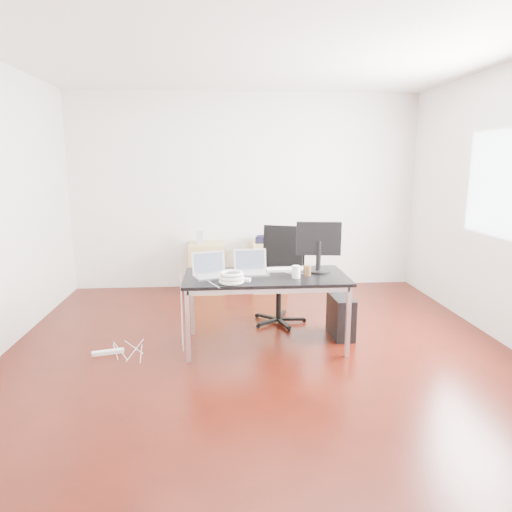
{
  "coord_description": "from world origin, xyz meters",
  "views": [
    {
      "loc": [
        -0.37,
        -4.17,
        1.82
      ],
      "look_at": [
        0.0,
        0.55,
        0.85
      ],
      "focal_mm": 32.0,
      "sensor_mm": 36.0,
      "label": 1
    }
  ],
  "objects": [
    {
      "name": "room_shell",
      "position": [
        0.04,
        0.0,
        1.4
      ],
      "size": [
        5.0,
        5.0,
        5.0
      ],
      "color": "#340C05",
      "rests_on": "ground"
    },
    {
      "name": "desk",
      "position": [
        0.07,
        0.18,
        0.68
      ],
      "size": [
        1.6,
        0.8,
        0.73
      ],
      "color": "black",
      "rests_on": "ground"
    },
    {
      "name": "office_chair",
      "position": [
        0.31,
        0.91,
        0.61
      ],
      "size": [
        0.62,
        0.63,
        1.08
      ],
      "rotation": [
        0.0,
        0.0,
        -0.36
      ],
      "color": "black",
      "rests_on": "ground"
    },
    {
      "name": "filing_cabinet_left",
      "position": [
        -0.57,
        2.23,
        0.35
      ],
      "size": [
        0.5,
        0.5,
        0.7
      ],
      "primitive_type": "cube",
      "color": "tan",
      "rests_on": "ground"
    },
    {
      "name": "filing_cabinet_right",
      "position": [
        0.33,
        2.23,
        0.35
      ],
      "size": [
        0.5,
        0.5,
        0.7
      ],
      "primitive_type": "cube",
      "color": "tan",
      "rests_on": "ground"
    },
    {
      "name": "pc_tower",
      "position": [
        0.89,
        0.36,
        0.22
      ],
      "size": [
        0.22,
        0.46,
        0.44
      ],
      "primitive_type": "cube",
      "rotation": [
        0.0,
        0.0,
        0.04
      ],
      "color": "black",
      "rests_on": "ground"
    },
    {
      "name": "wastebasket",
      "position": [
        0.25,
        2.25,
        0.14
      ],
      "size": [
        0.26,
        0.26,
        0.28
      ],
      "primitive_type": "cylinder",
      "rotation": [
        0.0,
        0.0,
        0.11
      ],
      "color": "black",
      "rests_on": "ground"
    },
    {
      "name": "power_strip",
      "position": [
        -1.48,
        0.07,
        0.02
      ],
      "size": [
        0.31,
        0.13,
        0.04
      ],
      "primitive_type": "cube",
      "rotation": [
        0.0,
        0.0,
        0.24
      ],
      "color": "white",
      "rests_on": "ground"
    },
    {
      "name": "laptop_left",
      "position": [
        -0.48,
        0.18,
        0.79
      ],
      "size": [
        0.39,
        0.34,
        0.23
      ],
      "rotation": [
        0.0,
        0.0,
        0.31
      ],
      "color": "silver",
      "rests_on": "desk"
    },
    {
      "name": "laptop_right",
      "position": [
        -0.07,
        0.28,
        0.79
      ],
      "size": [
        0.34,
        0.27,
        0.23
      ],
      "rotation": [
        0.0,
        0.0,
        0.05
      ],
      "color": "silver",
      "rests_on": "desk"
    },
    {
      "name": "monitor",
      "position": [
        0.62,
        0.3,
        1.01
      ],
      "size": [
        0.45,
        0.26,
        0.51
      ],
      "rotation": [
        0.0,
        0.0,
        -0.13
      ],
      "color": "black",
      "rests_on": "desk"
    },
    {
      "name": "keyboard",
      "position": [
        0.31,
        0.37,
        0.74
      ],
      "size": [
        0.45,
        0.16,
        0.02
      ],
      "primitive_type": "cube",
      "rotation": [
        0.0,
        0.0,
        0.05
      ],
      "color": "white",
      "rests_on": "desk"
    },
    {
      "name": "cup_white",
      "position": [
        0.35,
        0.05,
        0.79
      ],
      "size": [
        0.09,
        0.09,
        0.12
      ],
      "primitive_type": "cylinder",
      "rotation": [
        0.0,
        0.0,
        -0.1
      ],
      "color": "white",
      "rests_on": "desk"
    },
    {
      "name": "cup_brown",
      "position": [
        0.47,
        0.14,
        0.78
      ],
      "size": [
        0.1,
        0.1,
        0.1
      ],
      "primitive_type": "cylinder",
      "rotation": [
        0.0,
        0.0,
        0.37
      ],
      "color": "#54381D",
      "rests_on": "desk"
    },
    {
      "name": "cable_coil",
      "position": [
        -0.28,
        -0.09,
        0.78
      ],
      "size": [
        0.24,
        0.24,
        0.11
      ],
      "rotation": [
        0.0,
        0.0,
        -0.16
      ],
      "color": "white",
      "rests_on": "desk"
    },
    {
      "name": "power_adapter",
      "position": [
        -0.14,
        -0.04,
        0.74
      ],
      "size": [
        0.09,
        0.09,
        0.03
      ],
      "primitive_type": "cube",
      "rotation": [
        0.0,
        0.0,
        -0.3
      ],
      "color": "white",
      "rests_on": "desk"
    },
    {
      "name": "speaker",
      "position": [
        -0.66,
        2.21,
        0.79
      ],
      "size": [
        0.09,
        0.08,
        0.18
      ],
      "primitive_type": "cube",
      "rotation": [
        0.0,
        0.0,
        -0.01
      ],
      "color": "#9E9E9E",
      "rests_on": "filing_cabinet_left"
    },
    {
      "name": "navy_garment",
      "position": [
        0.29,
        2.23,
        0.74
      ],
      "size": [
        0.34,
        0.3,
        0.09
      ],
      "primitive_type": "cube",
      "rotation": [
        0.0,
        0.0,
        -0.21
      ],
      "color": "black",
      "rests_on": "filing_cabinet_right"
    }
  ]
}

